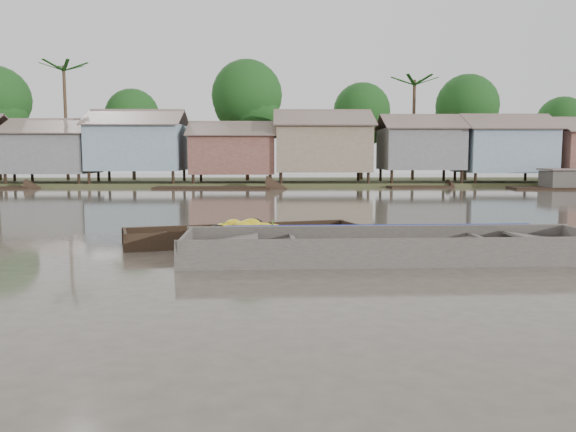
{
  "coord_description": "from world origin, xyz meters",
  "views": [
    {
      "loc": [
        -0.81,
        -10.64,
        2.03
      ],
      "look_at": [
        -0.55,
        1.05,
        0.8
      ],
      "focal_mm": 35.0,
      "sensor_mm": 36.0,
      "label": 1
    }
  ],
  "objects": [
    {
      "name": "riverbank",
      "position": [
        3.03,
        31.86,
        3.07
      ],
      "size": [
        120.0,
        12.47,
        10.22
      ],
      "color": "#384723",
      "rests_on": "ground"
    },
    {
      "name": "banana_boat",
      "position": [
        -1.62,
        2.61,
        0.15
      ],
      "size": [
        5.76,
        2.9,
        0.8
      ],
      "rotation": [
        0.0,
        0.0,
        0.29
      ],
      "color": "black",
      "rests_on": "ground"
    },
    {
      "name": "viewer_boat",
      "position": [
        1.55,
        0.53,
        0.08
      ],
      "size": [
        8.46,
        2.47,
        0.67
      ],
      "rotation": [
        0.0,
        0.0,
        0.03
      ],
      "color": "#3D3834",
      "rests_on": "ground"
    },
    {
      "name": "distant_boats",
      "position": [
        12.94,
        24.11,
        0.19
      ],
      "size": [
        49.7,
        15.4,
        1.38
      ],
      "color": "black",
      "rests_on": "ground"
    },
    {
      "name": "ground",
      "position": [
        0.0,
        0.0,
        0.0
      ],
      "size": [
        120.0,
        120.0,
        0.0
      ],
      "primitive_type": "plane",
      "color": "#484137",
      "rests_on": "ground"
    }
  ]
}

